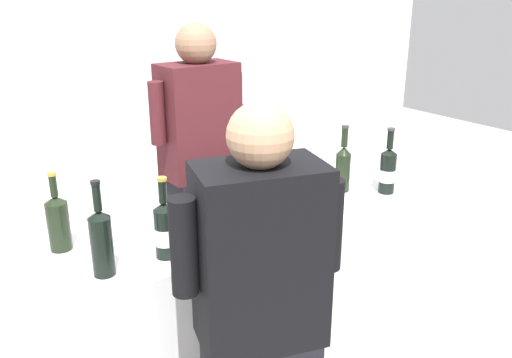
{
  "coord_description": "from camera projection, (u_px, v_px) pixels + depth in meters",
  "views": [
    {
      "loc": [
        -1.09,
        -1.8,
        1.91
      ],
      "look_at": [
        0.12,
        0.0,
        1.13
      ],
      "focal_mm": 37.39,
      "sensor_mm": 36.0,
      "label": 1
    }
  ],
  "objects": [
    {
      "name": "potted_shrub",
      "position": [
        251.0,
        176.0,
        3.49
      ],
      "size": [
        0.6,
        0.63,
        1.23
      ],
      "color": "brown",
      "rests_on": "ground_plane"
    },
    {
      "name": "wine_bottle_0",
      "position": [
        101.0,
        240.0,
        1.79
      ],
      "size": [
        0.08,
        0.08,
        0.34
      ],
      "color": "black",
      "rests_on": "counter"
    },
    {
      "name": "wine_bottle_4",
      "position": [
        268.0,
        197.0,
        2.2
      ],
      "size": [
        0.08,
        0.08,
        0.32
      ],
      "color": "black",
      "rests_on": "counter"
    },
    {
      "name": "wall_back",
      "position": [
        60.0,
        57.0,
        4.19
      ],
      "size": [
        8.0,
        0.1,
        2.8
      ],
      "primitive_type": "cube",
      "color": "white",
      "rests_on": "ground_plane"
    },
    {
      "name": "wine_glass",
      "position": [
        239.0,
        186.0,
        2.26
      ],
      "size": [
        0.08,
        0.08,
        0.2
      ],
      "color": "silver",
      "rests_on": "counter"
    },
    {
      "name": "person_server",
      "position": [
        201.0,
        186.0,
        2.99
      ],
      "size": [
        0.56,
        0.26,
        1.75
      ],
      "color": "black",
      "rests_on": "ground_plane"
    },
    {
      "name": "wine_bottle_3",
      "position": [
        239.0,
        212.0,
        2.07
      ],
      "size": [
        0.08,
        0.08,
        0.3
      ],
      "color": "black",
      "rests_on": "counter"
    },
    {
      "name": "wine_bottle_5",
      "position": [
        165.0,
        229.0,
        1.92
      ],
      "size": [
        0.08,
        0.08,
        0.31
      ],
      "color": "black",
      "rests_on": "counter"
    },
    {
      "name": "wine_bottle_2",
      "position": [
        388.0,
        170.0,
        2.53
      ],
      "size": [
        0.08,
        0.08,
        0.32
      ],
      "color": "black",
      "rests_on": "counter"
    },
    {
      "name": "counter",
      "position": [
        235.0,
        315.0,
        2.46
      ],
      "size": [
        2.11,
        0.61,
        0.98
      ],
      "primitive_type": "cube",
      "color": "white",
      "rests_on": "ground_plane"
    },
    {
      "name": "person_guest",
      "position": [
        260.0,
        353.0,
        1.73
      ],
      "size": [
        0.53,
        0.33,
        1.62
      ],
      "color": "black",
      "rests_on": "ground_plane"
    },
    {
      "name": "wine_bottle_6",
      "position": [
        58.0,
        221.0,
        1.97
      ],
      "size": [
        0.08,
        0.08,
        0.31
      ],
      "color": "black",
      "rests_on": "counter"
    },
    {
      "name": "wine_bottle_1",
      "position": [
        343.0,
        166.0,
        2.55
      ],
      "size": [
        0.07,
        0.07,
        0.33
      ],
      "color": "black",
      "rests_on": "counter"
    }
  ]
}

